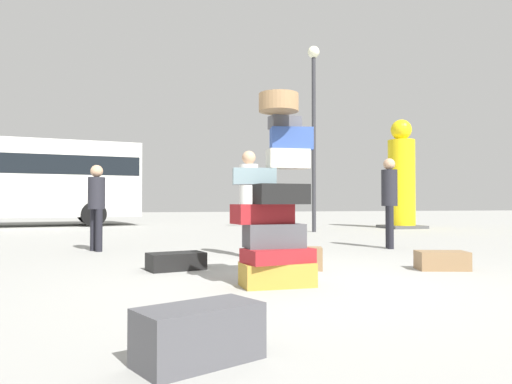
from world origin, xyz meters
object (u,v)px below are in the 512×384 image
at_px(suitcase_brown_upright_blue, 442,261).
at_px(lamp_post, 314,109).
at_px(person_passerby_in_red, 249,194).
at_px(suitcase_tower, 276,209).
at_px(yellow_dummy_statue, 402,180).
at_px(suitcase_brown_foreground_near, 297,258).
at_px(suitcase_black_left_side, 176,261).
at_px(person_tourist_with_camera, 389,195).
at_px(person_bearded_onlooker, 96,200).
at_px(suitcase_charcoal_white_trunk, 199,334).

distance_m(suitcase_brown_upright_blue, lamp_post, 8.84).
height_order(suitcase_brown_upright_blue, person_passerby_in_red, person_passerby_in_red).
distance_m(suitcase_tower, yellow_dummy_statue, 12.31).
bearing_deg(suitcase_brown_foreground_near, person_passerby_in_red, 117.19).
relative_size(suitcase_black_left_side, person_tourist_with_camera, 0.41).
xyz_separation_m(suitcase_tower, person_bearded_onlooker, (-2.05, 4.24, 0.12)).
distance_m(person_bearded_onlooker, person_tourist_with_camera, 5.45).
distance_m(person_bearded_onlooker, person_passerby_in_red, 2.90).
height_order(person_bearded_onlooker, person_passerby_in_red, person_passerby_in_red).
bearing_deg(suitcase_charcoal_white_trunk, person_bearded_onlooker, 74.58).
bearing_deg(lamp_post, suitcase_black_left_side, -124.04).
distance_m(suitcase_tower, suitcase_brown_upright_blue, 2.59).
xyz_separation_m(suitcase_black_left_side, yellow_dummy_statue, (8.46, 8.22, 1.54)).
xyz_separation_m(person_bearded_onlooker, person_passerby_in_red, (2.42, -1.59, 0.10)).
bearing_deg(person_passerby_in_red, yellow_dummy_statue, 142.43).
relative_size(person_bearded_onlooker, person_passerby_in_red, 0.91).
relative_size(suitcase_tower, lamp_post, 0.36).
relative_size(suitcase_brown_upright_blue, lamp_post, 0.11).
height_order(suitcase_tower, lamp_post, lamp_post).
relative_size(suitcase_charcoal_white_trunk, yellow_dummy_statue, 0.18).
xyz_separation_m(person_passerby_in_red, lamp_post, (3.50, 5.88, 2.67)).
height_order(suitcase_black_left_side, person_tourist_with_camera, person_tourist_with_camera).
bearing_deg(yellow_dummy_statue, suitcase_brown_foreground_near, -128.80).
height_order(person_tourist_with_camera, person_passerby_in_red, person_tourist_with_camera).
distance_m(person_tourist_with_camera, person_passerby_in_red, 3.03).
relative_size(suitcase_charcoal_white_trunk, suitcase_brown_foreground_near, 1.07).
distance_m(suitcase_black_left_side, lamp_post, 9.25).
distance_m(suitcase_charcoal_white_trunk, person_bearded_onlooker, 6.55).
distance_m(suitcase_brown_upright_blue, person_bearded_onlooker, 5.85).
xyz_separation_m(suitcase_tower, person_passerby_in_red, (0.37, 2.64, 0.21)).
bearing_deg(suitcase_black_left_side, person_bearded_onlooker, 99.04).
xyz_separation_m(suitcase_charcoal_white_trunk, person_tourist_with_camera, (4.46, 5.54, 0.87)).
distance_m(suitcase_charcoal_white_trunk, suitcase_black_left_side, 3.66).
height_order(suitcase_tower, yellow_dummy_statue, yellow_dummy_statue).
xyz_separation_m(person_bearded_onlooker, person_tourist_with_camera, (5.37, -0.90, 0.10)).
bearing_deg(person_tourist_with_camera, suitcase_tower, -22.89).
xyz_separation_m(suitcase_tower, person_tourist_with_camera, (3.32, 3.34, 0.22)).
distance_m(suitcase_charcoal_white_trunk, person_tourist_with_camera, 7.16).
bearing_deg(person_bearded_onlooker, suitcase_black_left_side, -6.02).
distance_m(suitcase_tower, person_bearded_onlooker, 4.71).
distance_m(suitcase_charcoal_white_trunk, person_passerby_in_red, 5.15).
bearing_deg(suitcase_black_left_side, suitcase_brown_upright_blue, -28.41).
bearing_deg(suitcase_brown_foreground_near, lamp_post, 84.86).
distance_m(suitcase_brown_upright_blue, suitcase_black_left_side, 3.45).
relative_size(suitcase_brown_foreground_near, person_passerby_in_red, 0.37).
distance_m(suitcase_brown_foreground_near, person_tourist_with_camera, 3.65).
xyz_separation_m(suitcase_tower, suitcase_black_left_side, (-0.90, 1.46, -0.69)).
height_order(suitcase_black_left_side, yellow_dummy_statue, yellow_dummy_statue).
distance_m(suitcase_tower, lamp_post, 9.80).
bearing_deg(suitcase_tower, person_passerby_in_red, 81.98).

